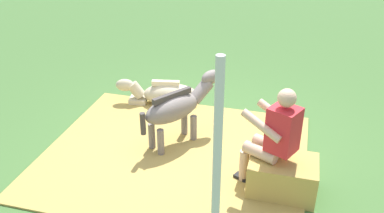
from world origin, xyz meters
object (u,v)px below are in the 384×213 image
Objects in this scene: pony_standing at (178,107)px; tent_pole_left at (215,208)px; pony_lying at (165,94)px; person_seated at (273,135)px; hay_bale at (282,176)px.

tent_pole_left reaches higher than pony_standing.
tent_pole_left is at bearing 114.10° from pony_lying.
pony_standing is 1.22m from pony_lying.
person_seated is 1.11× the size of pony_standing.
pony_standing is 0.86× the size of pony_lying.
pony_lying is at bearing -42.59° from person_seated.
hay_bale is 0.58× the size of person_seated.
pony_standing reaches higher than pony_lying.
person_seated is (0.15, -0.05, 0.50)m from hay_bale.
tent_pole_left reaches higher than pony_lying.
tent_pole_left reaches higher than hay_bale.
person_seated is 1.46m from pony_standing.
pony_standing is (1.45, -0.70, 0.34)m from hay_bale.
pony_standing is at bearing -67.31° from tent_pole_left.
hay_bale is 0.33× the size of tent_pole_left.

